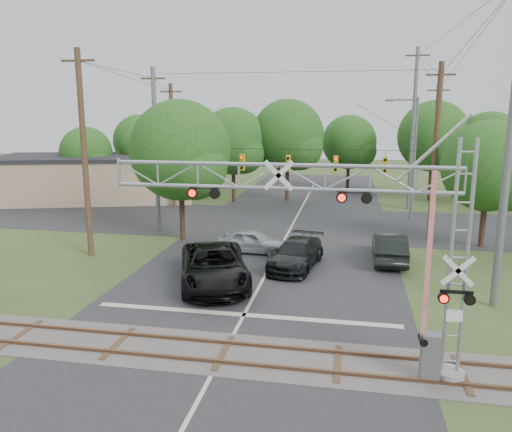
% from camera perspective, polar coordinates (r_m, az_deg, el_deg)
% --- Properties ---
extents(ground, '(160.00, 160.00, 0.00)m').
position_cam_1_polar(ground, '(16.63, -5.57, -18.53)').
color(ground, '#364721').
rests_on(ground, ground).
extents(road_main, '(14.00, 90.00, 0.02)m').
position_cam_1_polar(road_main, '(25.53, 0.75, -7.39)').
color(road_main, '#262628').
rests_on(road_main, ground).
extents(road_cross, '(90.00, 12.00, 0.02)m').
position_cam_1_polar(road_cross, '(38.90, 4.34, -0.73)').
color(road_cross, '#262628').
rests_on(road_cross, ground).
extents(railroad_track, '(90.00, 3.20, 0.17)m').
position_cam_1_polar(railroad_track, '(18.31, -3.76, -15.38)').
color(railroad_track, '#4E4B44').
rests_on(railroad_track, ground).
extents(crossing_gantry, '(11.51, 0.98, 7.67)m').
position_cam_1_polar(crossing_gantry, '(15.82, 10.39, -1.69)').
color(crossing_gantry, gray).
rests_on(crossing_gantry, ground).
extents(traffic_signal_span, '(19.34, 0.36, 11.50)m').
position_cam_1_polar(traffic_signal_span, '(34.03, 5.29, 7.06)').
color(traffic_signal_span, slate).
rests_on(traffic_signal_span, ground).
extents(pickup_black, '(5.20, 7.55, 1.92)m').
position_cam_1_polar(pickup_black, '(24.82, -4.82, -5.70)').
color(pickup_black, black).
rests_on(pickup_black, ground).
extents(car_dark, '(3.04, 5.63, 1.55)m').
position_cam_1_polar(car_dark, '(27.51, 4.63, -4.35)').
color(car_dark, black).
rests_on(car_dark, ground).
extents(sedan_silver, '(4.28, 1.89, 1.43)m').
position_cam_1_polar(sedan_silver, '(30.37, -0.42, -2.88)').
color(sedan_silver, '#9EA0A5').
rests_on(sedan_silver, ground).
extents(suv_dark, '(1.79, 5.10, 1.68)m').
position_cam_1_polar(suv_dark, '(29.53, 15.00, -3.46)').
color(suv_dark, black).
rests_on(suv_dark, ground).
extents(commercial_building, '(20.47, 14.52, 4.32)m').
position_cam_1_polar(commercial_building, '(51.46, -17.53, 4.25)').
color(commercial_building, tan).
rests_on(commercial_building, ground).
extents(streetlight, '(2.55, 0.27, 9.57)m').
position_cam_1_polar(streetlight, '(41.03, 17.40, 6.96)').
color(streetlight, slate).
rests_on(streetlight, ground).
extents(utility_poles, '(25.30, 27.62, 14.40)m').
position_cam_1_polar(utility_poles, '(36.70, 8.28, 8.51)').
color(utility_poles, '#483621').
rests_on(utility_poles, ground).
extents(treeline, '(50.38, 30.00, 9.69)m').
position_cam_1_polar(treeline, '(45.96, 6.26, 8.15)').
color(treeline, '#3A251A').
rests_on(treeline, ground).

